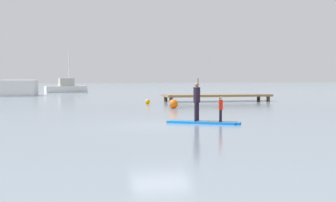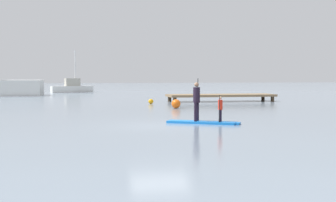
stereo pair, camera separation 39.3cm
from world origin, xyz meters
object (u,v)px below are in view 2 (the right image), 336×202
object	(u,v)px
paddler_adult	(197,99)
mooring_buoy_near	(151,101)
mooring_buoy_mid	(176,104)
fishing_boat_green_midground	(72,87)
paddler_child_solo	(220,108)
paddleboard_near	(203,122)

from	to	relation	value
paddler_adult	mooring_buoy_near	size ratio (longest dim) A/B	5.05
paddler_adult	mooring_buoy_mid	bearing A→B (deg)	82.39
paddler_adult	fishing_boat_green_midground	size ratio (longest dim) A/B	0.35
paddler_child_solo	mooring_buoy_near	xyz separation A→B (m)	(-0.34, 15.42, -0.53)
fishing_boat_green_midground	mooring_buoy_mid	size ratio (longest dim) A/B	9.15
fishing_boat_green_midground	mooring_buoy_mid	distance (m)	32.46
paddleboard_near	mooring_buoy_near	world-z (taller)	mooring_buoy_near
paddler_adult	mooring_buoy_mid	size ratio (longest dim) A/B	3.21
paddler_child_solo	mooring_buoy_near	bearing A→B (deg)	91.27
paddleboard_near	mooring_buoy_mid	bearing A→B (deg)	83.98
fishing_boat_green_midground	mooring_buoy_mid	bearing A→B (deg)	-79.11
paddler_adult	fishing_boat_green_midground	xyz separation A→B (m)	(-4.83, 41.58, -0.43)
fishing_boat_green_midground	paddler_adult	bearing A→B (deg)	-83.37
fishing_boat_green_midground	mooring_buoy_near	world-z (taller)	fishing_boat_green_midground
paddleboard_near	paddler_child_solo	bearing A→B (deg)	-31.49
mooring_buoy_near	paddler_child_solo	bearing A→B (deg)	-88.73
paddler_adult	mooring_buoy_mid	world-z (taller)	paddler_adult
mooring_buoy_near	mooring_buoy_mid	xyz separation A→B (m)	(0.73, -5.15, 0.11)
paddleboard_near	mooring_buoy_mid	distance (m)	9.93
paddler_adult	fishing_boat_green_midground	world-z (taller)	fishing_boat_green_midground
mooring_buoy_near	mooring_buoy_mid	bearing A→B (deg)	-81.89
mooring_buoy_mid	paddler_child_solo	bearing A→B (deg)	-92.20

